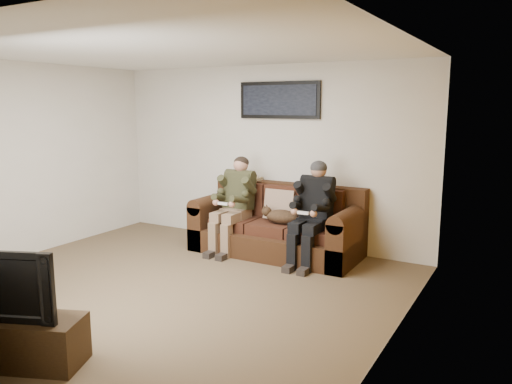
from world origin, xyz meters
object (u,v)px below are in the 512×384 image
Objects in this scene: person_left at (235,198)px; television at (1,282)px; sofa at (278,227)px; cat at (281,216)px; tv_stand at (6,340)px; person_right at (313,206)px; framed_poster at (279,100)px.

person_left reaches higher than television.
person_left reaches higher than sofa.
television is at bearing -97.40° from sofa.
cat is at bearing -54.90° from sofa.
cat is at bearing 58.12° from tv_stand.
cat is at bearing 177.08° from person_right.
person_right is 0.51m from cat.
television is at bearing -88.39° from person_left.
framed_poster is 1.27× the size of television.
framed_poster is 4.41m from television.
sofa is 2.33× the size of television.
tv_stand is at bearing -94.00° from framed_poster.
person_left is 1.52m from framed_poster.
cat is at bearing 58.12° from television.
cat is 1.67m from framed_poster.
sofa is 3.83m from television.
sofa is 1.74× the size of person_right.
tv_stand is at bearing 157.70° from television.
person_left is 3.63m from tv_stand.
television is (-0.61, -3.61, 0.11)m from cat.
person_right reaches higher than cat.
person_left is (-0.59, -0.19, 0.39)m from sofa.
television is at bearing -22.30° from tv_stand.
person_left reaches higher than cat.
tv_stand is (0.10, -3.59, -0.55)m from person_left.
tv_stand is at bearing -99.57° from cat.
cat is (0.12, -0.17, 0.20)m from sofa.
framed_poster is (0.39, 0.58, 1.36)m from person_left.
framed_poster is at bearing 143.97° from person_right.
framed_poster is (-0.32, 0.55, 1.54)m from cat.
person_right is 1.06× the size of framed_poster.
person_right is 3.79m from tv_stand.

